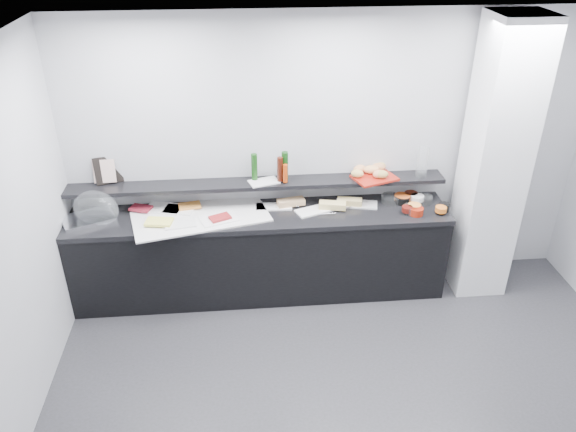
{
  "coord_description": "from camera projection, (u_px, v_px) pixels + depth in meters",
  "views": [
    {
      "loc": [
        -0.85,
        -2.95,
        3.48
      ],
      "look_at": [
        -0.45,
        1.45,
        1.0
      ],
      "focal_mm": 35.0,
      "sensor_mm": 36.0,
      "label": 1
    }
  ],
  "objects": [
    {
      "name": "fill_black_fruit",
      "position": [
        441.0,
        209.0,
        5.29
      ],
      "size": [
        0.13,
        0.13,
        0.05
      ],
      "primitive_type": "cylinder",
      "rotation": [
        0.0,
        0.0,
        0.31
      ],
      "color": "orange",
      "rests_on": "bowl_black_fruit"
    },
    {
      "name": "platter_cheese",
      "position": [
        180.0,
        223.0,
        5.11
      ],
      "size": [
        0.31,
        0.23,
        0.01
      ],
      "primitive_type": "cube",
      "rotation": [
        0.0,
        0.0,
        0.17
      ],
      "color": "white",
      "rests_on": "linen_runner"
    },
    {
      "name": "framed_print",
      "position": [
        108.0,
        170.0,
        5.27
      ],
      "size": [
        0.26,
        0.15,
        0.26
      ],
      "primitive_type": "cube",
      "rotation": [
        -0.21,
        0.0,
        0.33
      ],
      "color": "black",
      "rests_on": "wall_shelf"
    },
    {
      "name": "bread_roll_se",
      "position": [
        381.0,
        174.0,
        5.35
      ],
      "size": [
        0.15,
        0.11,
        0.08
      ],
      "primitive_type": "ellipsoid",
      "rotation": [
        0.0,
        0.0,
        -0.17
      ],
      "color": "#AA8B41",
      "rests_on": "bread_tray"
    },
    {
      "name": "food_salmon",
      "position": [
        190.0,
        206.0,
        5.36
      ],
      "size": [
        0.23,
        0.17,
        0.02
      ],
      "primitive_type": "cube",
      "rotation": [
        0.0,
        0.0,
        0.18
      ],
      "color": "orange",
      "rests_on": "platter_salmon"
    },
    {
      "name": "print_art",
      "position": [
        104.0,
        171.0,
        5.24
      ],
      "size": [
        0.21,
        0.06,
        0.22
      ],
      "primitive_type": "cube",
      "rotation": [
        -0.21,
        0.0,
        0.06
      ],
      "color": "#CE9F94",
      "rests_on": "framed_print"
    },
    {
      "name": "bowl_glass_cream",
      "position": [
        424.0,
        199.0,
        5.49
      ],
      "size": [
        0.19,
        0.19,
        0.07
      ],
      "primitive_type": "cylinder",
      "rotation": [
        0.0,
        0.0,
        0.15
      ],
      "color": "white",
      "rests_on": "counter_top"
    },
    {
      "name": "bread_tray",
      "position": [
        374.0,
        178.0,
        5.4
      ],
      "size": [
        0.47,
        0.4,
        0.02
      ],
      "primitive_type": "cube",
      "rotation": [
        0.0,
        0.0,
        0.34
      ],
      "color": "maroon",
      "rests_on": "wall_shelf"
    },
    {
      "name": "fill_black_jam",
      "position": [
        411.0,
        195.0,
        5.55
      ],
      "size": [
        0.16,
        0.16,
        0.05
      ],
      "primitive_type": "cylinder",
      "rotation": [
        0.0,
        0.0,
        0.26
      ],
      "color": "#611D0D",
      "rests_on": "bowl_black_jam"
    },
    {
      "name": "ground",
      "position": [
        363.0,
        417.0,
        4.34
      ],
      "size": [
        5.0,
        5.0,
        0.0
      ],
      "primitive_type": "plane",
      "color": "#2D2D30",
      "rests_on": "ground"
    },
    {
      "name": "bottle_green_b",
      "position": [
        285.0,
        166.0,
        5.29
      ],
      "size": [
        0.08,
        0.08,
        0.28
      ],
      "primitive_type": "cylinder",
      "rotation": [
        0.0,
        0.0,
        -0.3
      ],
      "color": "#0E330E",
      "rests_on": "condiment_tray"
    },
    {
      "name": "buffet_cabinet",
      "position": [
        261.0,
        255.0,
        5.55
      ],
      "size": [
        3.6,
        0.6,
        0.85
      ],
      "primitive_type": "cube",
      "color": "black",
      "rests_on": "ground"
    },
    {
      "name": "food_meat_a",
      "position": [
        141.0,
        208.0,
        5.32
      ],
      "size": [
        0.23,
        0.19,
        0.02
      ],
      "primitive_type": "cube",
      "rotation": [
        0.0,
        0.0,
        -0.36
      ],
      "color": "maroon",
      "rests_on": "platter_meat_a"
    },
    {
      "name": "platter_meat_a",
      "position": [
        164.0,
        208.0,
        5.35
      ],
      "size": [
        0.38,
        0.3,
        0.01
      ],
      "primitive_type": "cube",
      "rotation": [
        0.0,
        0.0,
        -0.27
      ],
      "color": "white",
      "rests_on": "linen_runner"
    },
    {
      "name": "bowl_red_jam",
      "position": [
        416.0,
        211.0,
        5.28
      ],
      "size": [
        0.15,
        0.15,
        0.07
      ],
      "primitive_type": "cylinder",
      "rotation": [
        0.0,
        0.0,
        -0.15
      ],
      "color": "maroon",
      "rests_on": "counter_top"
    },
    {
      "name": "sandwich_plate_mid",
      "position": [
        316.0,
        210.0,
        5.36
      ],
      "size": [
        0.42,
        0.29,
        0.01
      ],
      "primitive_type": "cube",
      "rotation": [
        0.0,
        0.0,
        0.36
      ],
      "color": "white",
      "rests_on": "counter_top"
    },
    {
      "name": "fill_glass_cream",
      "position": [
        417.0,
        198.0,
        5.49
      ],
      "size": [
        0.17,
        0.17,
        0.05
      ],
      "primitive_type": "cylinder",
      "rotation": [
        0.0,
        0.0,
        0.4
      ],
      "color": "white",
      "rests_on": "bowl_glass_cream"
    },
    {
      "name": "food_cheese",
      "position": [
        159.0,
        222.0,
        5.1
      ],
      "size": [
        0.26,
        0.19,
        0.02
      ],
      "primitive_type": "cube",
      "rotation": [
        0.0,
        0.0,
        -0.16
      ],
      "color": "#F0EB5D",
      "rests_on": "platter_cheese"
    },
    {
      "name": "bottle_green_a",
      "position": [
        254.0,
        167.0,
        5.3
      ],
      "size": [
        0.07,
        0.07,
        0.26
      ],
      "primitive_type": "cylinder",
      "rotation": [
        0.0,
        0.0,
        -0.14
      ],
      "color": "#123C10",
      "rests_on": "condiment_tray"
    },
    {
      "name": "back_wall",
      "position": [
        329.0,
        155.0,
        5.41
      ],
      "size": [
        5.0,
        0.02,
        2.7
      ],
      "primitive_type": "cube",
      "color": "#AAACB1",
      "rests_on": "ground"
    },
    {
      "name": "ceiling",
      "position": [
        396.0,
        68.0,
        3.01
      ],
      "size": [
        5.0,
        5.0,
        0.0
      ],
      "primitive_type": "plane",
      "color": "white",
      "rests_on": "back_wall"
    },
    {
      "name": "bread_roll_n",
      "position": [
        379.0,
        167.0,
        5.49
      ],
      "size": [
        0.15,
        0.1,
        0.08
      ],
      "primitive_type": "ellipsoid",
      "rotation": [
        0.0,
        0.0,
        -0.14
      ],
      "color": "#BD7B48",
      "rests_on": "bread_tray"
    },
    {
      "name": "cloche_dome",
      "position": [
        96.0,
        208.0,
        5.14
      ],
      "size": [
        0.5,
        0.41,
        0.34
      ],
      "primitive_type": "ellipsoid",
      "rotation": [
        0.0,
        0.0,
        -0.32
      ],
      "color": "white",
      "rests_on": "cloche_base"
    },
    {
      "name": "platter_salmon",
      "position": [
        179.0,
        210.0,
        5.33
      ],
      "size": [
        0.32,
        0.26,
        0.01
      ],
      "primitive_type": "cube",
      "rotation": [
        0.0,
        0.0,
        -0.27
      ],
      "color": "white",
      "rests_on": "linen_runner"
    },
    {
      "name": "sandwich_plate_left",
      "position": [
        274.0,
        207.0,
        5.42
      ],
      "size": [
        0.35,
        0.16,
        0.01
      ],
      "primitive_type": "cube",
      "rotation": [
        0.0,
        0.0,
        -0.04
      ],
      "color": "white",
      "rests_on": "counter_top"
    },
    {
      "name": "bowl_glass_fruit",
      "position": [
        391.0,
        199.0,
        5.5
      ],
      "size": [
        0.19,
        0.19,
        0.07
      ],
      "primitive_type": "cylinder",
      "rotation": [
        0.0,
        0.0,
        0.0
      ],
      "color": "silver",
      "rests_on": "counter_top"
    },
    {
      "name": "bread_roll_ne",
      "position": [
        380.0,
        167.0,
        5.5
      ],
      "size": [
        0.15,
        0.13,
        0.08
      ],
      "primitive_type": "ellipsoid",
      "rotation": [
        0.0,
        0.0,
        0.41
      ],
      "color": "#B19043",
      "rests_on": "bread_tray"
    },
    {
      "name": "bowl_glass_salmon",
      "position": [
        410.0,
        210.0,
        5.31
      ],
      "size": [
        0.18,
        0.18,
        0.07
      ],
      "primitive_type": "cylinder",
      "rotation": [
        0.0,
        0.0,
        0.43
      ],
      "color": "white",
      "rests_on": "counter_top"
    },
    {
      "name": "fill_red_jam",
      "position": [
        407.0,
        209.0,
        5.29
      ],
      "size": [
        0.13,
        0.13,
        0.05
      ],
      "primitive_type": "cylinder",
      "rotation": [
        0.0,
        0.0,
        0.35
      ],
      "color": "#52110B",
      "rests_on": "bowl_red_jam"
    },
    {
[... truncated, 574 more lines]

